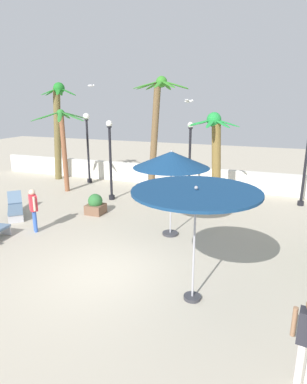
# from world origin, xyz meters

# --- Properties ---
(ground_plane) EXTENTS (56.00, 56.00, 0.00)m
(ground_plane) POSITION_xyz_m (0.00, 0.00, 0.00)
(ground_plane) COLOR #B2A893
(boundary_wall) EXTENTS (25.20, 0.30, 1.08)m
(boundary_wall) POSITION_xyz_m (0.00, 9.92, 0.54)
(boundary_wall) COLOR silver
(boundary_wall) RESTS_ON ground_plane
(patio_umbrella_1) EXTENTS (2.57, 2.57, 2.98)m
(patio_umbrella_1) POSITION_xyz_m (0.75, 3.15, 2.66)
(patio_umbrella_1) COLOR #333338
(patio_umbrella_1) RESTS_ON ground_plane
(patio_umbrella_2) EXTENTS (2.84, 2.84, 2.78)m
(patio_umbrella_2) POSITION_xyz_m (2.45, -0.38, 2.57)
(patio_umbrella_2) COLOR #333338
(patio_umbrella_2) RESTS_ON ground_plane
(palm_tree_0) EXTENTS (2.17, 2.02, 5.55)m
(palm_tree_0) POSITION_xyz_m (-7.94, 8.92, 3.35)
(palm_tree_0) COLOR brown
(palm_tree_0) RESTS_ON ground_plane
(palm_tree_1) EXTENTS (3.11, 2.91, 4.15)m
(palm_tree_1) POSITION_xyz_m (-6.11, 6.77, 2.78)
(palm_tree_1) COLOR brown
(palm_tree_1) RESTS_ON ground_plane
(palm_tree_2) EXTENTS (2.30, 2.30, 4.10)m
(palm_tree_2) POSITION_xyz_m (1.50, 7.01, 2.60)
(palm_tree_2) COLOR brown
(palm_tree_2) RESTS_ON ground_plane
(palm_tree_3) EXTENTS (2.61, 2.62, 5.60)m
(palm_tree_3) POSITION_xyz_m (-1.25, 7.13, 3.53)
(palm_tree_3) COLOR brown
(palm_tree_3) RESTS_ON ground_plane
(lamp_post_0) EXTENTS (0.29, 0.29, 3.58)m
(lamp_post_0) POSITION_xyz_m (0.03, 8.39, 1.90)
(lamp_post_0) COLOR black
(lamp_post_0) RESTS_ON ground_plane
(lamp_post_1) EXTENTS (0.31, 0.31, 4.30)m
(lamp_post_1) POSITION_xyz_m (5.21, 8.42, 2.38)
(lamp_post_1) COLOR black
(lamp_post_1) RESTS_ON ground_plane
(lamp_post_2) EXTENTS (0.29, 0.29, 3.71)m
(lamp_post_2) POSITION_xyz_m (-3.19, 6.25, 1.98)
(lamp_post_2) COLOR black
(lamp_post_2) RESTS_ON ground_plane
(lamp_post_3) EXTENTS (0.36, 0.36, 3.90)m
(lamp_post_3) POSITION_xyz_m (-5.99, 8.84, 2.39)
(lamp_post_3) COLOR black
(lamp_post_3) RESTS_ON ground_plane
(lounge_chair_0) EXTENTS (1.69, 1.75, 0.84)m
(lounge_chair_0) POSITION_xyz_m (-5.77, 2.78, 0.39)
(lounge_chair_0) COLOR #B7B7BC
(lounge_chair_0) RESTS_ON ground_plane
(guest_2) EXTENTS (0.45, 0.42, 1.57)m
(guest_2) POSITION_xyz_m (-3.88, 1.71, 0.95)
(guest_2) COLOR #3359B2
(guest_2) RESTS_ON ground_plane
(seagull_0) EXTENTS (0.39, 1.27, 0.15)m
(seagull_0) POSITION_xyz_m (0.15, 7.44, 4.54)
(seagull_0) COLOR white
(seagull_1) EXTENTS (0.57, 0.87, 0.14)m
(seagull_1) POSITION_xyz_m (-6.25, 9.92, 5.38)
(seagull_1) COLOR white
(planter) EXTENTS (0.70, 0.70, 0.85)m
(planter) POSITION_xyz_m (-2.85, 4.17, 0.38)
(planter) COLOR brown
(planter) RESTS_ON ground_plane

